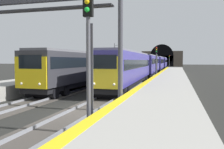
% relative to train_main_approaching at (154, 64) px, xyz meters
% --- Properties ---
extents(ground_plane, '(320.00, 320.00, 0.00)m').
position_rel_train_main_approaching_xyz_m(ground_plane, '(-40.80, 0.00, -2.25)').
color(ground_plane, black).
extents(platform_right, '(112.00, 4.03, 1.06)m').
position_rel_train_main_approaching_xyz_m(platform_right, '(-40.80, -4.27, -1.72)').
color(platform_right, '#9E9B93').
rests_on(platform_right, ground_plane).
extents(platform_right_edge_strip, '(112.00, 0.50, 0.01)m').
position_rel_train_main_approaching_xyz_m(platform_right_edge_strip, '(-40.80, -2.51, -1.18)').
color(platform_right_edge_strip, yellow).
rests_on(platform_right_edge_strip, platform_right).
extents(track_main_line, '(160.00, 2.76, 0.21)m').
position_rel_train_main_approaching_xyz_m(track_main_line, '(-40.80, 0.00, -2.21)').
color(track_main_line, '#423D38').
rests_on(track_main_line, ground_plane).
extents(track_adjacent_line, '(160.00, 2.72, 0.21)m').
position_rel_train_main_approaching_xyz_m(track_adjacent_line, '(-40.80, 4.84, -2.21)').
color(track_adjacent_line, '#423D38').
rests_on(track_adjacent_line, ground_plane).
extents(train_main_approaching, '(74.39, 3.01, 3.93)m').
position_rel_train_main_approaching_xyz_m(train_main_approaching, '(0.00, 0.00, 0.00)').
color(train_main_approaching, navy).
rests_on(train_main_approaching, ground_plane).
extents(train_adjacent_platform, '(58.40, 3.05, 3.93)m').
position_rel_train_main_approaching_xyz_m(train_adjacent_platform, '(-9.29, 4.84, 0.00)').
color(train_adjacent_platform, '#333338').
rests_on(train_adjacent_platform, ground_plane).
extents(railway_signal_near, '(0.39, 0.38, 5.76)m').
position_rel_train_main_approaching_xyz_m(railway_signal_near, '(-44.57, -1.84, 1.21)').
color(railway_signal_near, '#4C4C54').
rests_on(railway_signal_near, ground_plane).
extents(railway_signal_mid, '(0.39, 0.38, 5.21)m').
position_rel_train_main_approaching_xyz_m(railway_signal_mid, '(-14.40, -1.84, 0.90)').
color(railway_signal_mid, '#4C4C54').
rests_on(railway_signal_mid, ground_plane).
extents(railway_signal_far, '(0.39, 0.38, 5.00)m').
position_rel_train_main_approaching_xyz_m(railway_signal_far, '(42.05, -1.84, 0.79)').
color(railway_signal_far, '#4C4C54').
rests_on(railway_signal_far, ground_plane).
extents(overhead_signal_gantry, '(0.70, 9.23, 6.94)m').
position_rel_train_main_approaching_xyz_m(overhead_signal_gantry, '(-40.13, 2.42, 3.06)').
color(overhead_signal_gantry, '#3F3F47').
rests_on(overhead_signal_gantry, ground_plane).
extents(tunnel_portal, '(2.80, 19.42, 10.87)m').
position_rel_train_main_approaching_xyz_m(tunnel_portal, '(64.81, 2.42, 1.46)').
color(tunnel_portal, '#51473D').
rests_on(tunnel_portal, ground_plane).
extents(catenary_mast_near, '(0.22, 2.49, 7.60)m').
position_rel_train_main_approaching_xyz_m(catenary_mast_near, '(9.78, 11.48, 1.68)').
color(catenary_mast_near, '#595B60').
rests_on(catenary_mast_near, ground_plane).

